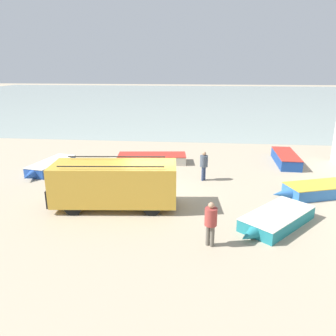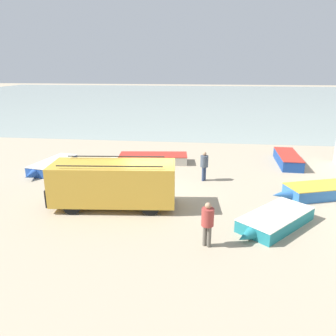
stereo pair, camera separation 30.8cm
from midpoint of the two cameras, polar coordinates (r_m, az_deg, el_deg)
name	(u,v)px [view 2 (the right image)]	position (r m, az deg, el deg)	size (l,w,h in m)	color
ground_plane	(153,197)	(15.89, -2.04, -5.09)	(200.00, 200.00, 0.00)	tan
sea_water	(196,98)	(66.82, 5.01, 12.11)	(120.00, 80.00, 0.01)	#99A89E
parked_van	(113,183)	(14.64, -8.93, -2.60)	(5.63, 2.44, 2.16)	gold
fishing_rowboat_0	(325,190)	(17.73, 26.15, -3.50)	(5.09, 2.73, 0.59)	#2D66AD
fishing_rowboat_1	(151,158)	(21.39, -2.58, 1.66)	(5.40, 2.02, 0.56)	#ADA89E
fishing_rowboat_2	(52,166)	(21.00, -19.21, 0.39)	(1.89, 4.23, 0.57)	#234CA3
fishing_rowboat_3	(274,220)	(13.74, 18.65, -8.59)	(3.45, 3.72, 0.53)	#1E757F
fishing_rowboat_5	(287,158)	(22.64, 20.40, 1.60)	(1.37, 4.59, 0.68)	navy
fisherman_0	(204,164)	(17.97, 6.82, 0.78)	(0.43, 0.43, 1.63)	navy
fisherman_1	(208,220)	(11.49, 7.67, -9.05)	(0.43, 0.43, 1.65)	#5B564C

